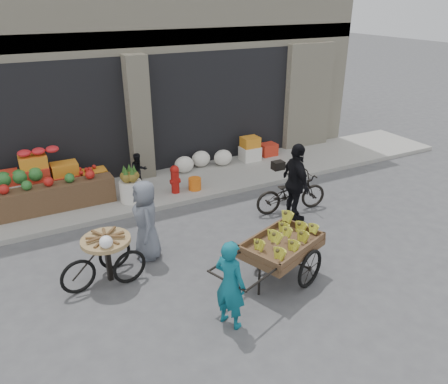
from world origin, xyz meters
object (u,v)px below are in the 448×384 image
vendor_grey (146,220)px  seated_person (139,171)px  pineapple_bin (131,191)px  vendor_woman (230,284)px  fire_hydrant (175,178)px  banana_cart (280,245)px  cyclist (296,183)px  bicycle (291,193)px  tricycle_cart (107,252)px  orange_bucket (195,184)px

vendor_grey → seated_person: bearing=173.2°
pineapple_bin → vendor_woman: 4.72m
fire_hydrant → banana_cart: banana_cart is taller
vendor_grey → cyclist: bearing=96.9°
bicycle → cyclist: cyclist is taller
tricycle_cart → banana_cart: bearing=-39.2°
fire_hydrant → seated_person: bearing=137.1°
pineapple_bin → orange_bucket: 1.61m
vendor_woman → vendor_grey: (-0.48, 2.38, 0.05)m
banana_cart → vendor_grey: bearing=114.2°
vendor_woman → tricycle_cart: bearing=9.3°
banana_cart → fire_hydrant: bearing=73.8°
banana_cart → tricycle_cart: banana_cart is taller
seated_person → tricycle_cart: size_ratio=0.64×
pineapple_bin → seated_person: size_ratio=0.56×
banana_cart → vendor_grey: 2.52m
orange_bucket → bicycle: size_ratio=0.19×
cyclist → bicycle: bearing=-17.6°
banana_cart → orange_bucket: bearing=66.7°
cyclist → vendor_grey: bearing=97.8°
vendor_woman → bicycle: 4.10m
banana_cart → tricycle_cart: (-2.62, 1.38, -0.15)m
pineapple_bin → vendor_grey: vendor_grey is taller
seated_person → tricycle_cart: (-1.63, -3.34, -0.02)m
fire_hydrant → tricycle_cart: 3.56m
vendor_grey → cyclist: (3.35, -0.07, 0.10)m
tricycle_cart → vendor_grey: vendor_grey is taller
seated_person → vendor_woman: (-0.30, -5.30, 0.14)m
seated_person → banana_cart: (0.99, -4.72, 0.13)m
banana_cart → seated_person: bearing=81.5°
fire_hydrant → tricycle_cart: size_ratio=0.49×
fire_hydrant → cyclist: size_ratio=0.40×
orange_bucket → seated_person: bearing=149.7°
seated_person → banana_cart: seated_person is taller
vendor_woman → bicycle: vendor_woman is taller
orange_bucket → vendor_woman: size_ratio=0.22×
bicycle → cyclist: bearing=162.4°
orange_bucket → vendor_grey: (-1.98, -2.22, 0.51)m
orange_bucket → fire_hydrant: bearing=174.3°
orange_bucket → seated_person: size_ratio=0.34×
seated_person → vendor_woman: bearing=-103.2°
seated_person → pineapple_bin: bearing=-133.7°
vendor_woman → tricycle_cart: vendor_woman is taller
orange_bucket → vendor_woman: vendor_woman is taller
bicycle → pineapple_bin: bearing=66.9°
tricycle_cart → cyclist: cyclist is taller
seated_person → cyclist: size_ratio=0.53×
fire_hydrant → seated_person: seated_person is taller
banana_cart → vendor_grey: (-1.77, 1.80, 0.06)m
tricycle_cart → cyclist: (4.20, 0.34, 0.32)m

